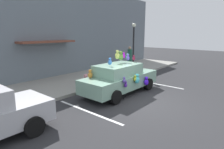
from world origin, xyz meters
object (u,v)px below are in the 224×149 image
at_px(plush_covered_car, 120,78).
at_px(teddy_bear_on_sidewalk, 86,80).
at_px(street_lamp_post, 134,43).
at_px(pedestrian_near_shopfront, 130,58).

distance_m(plush_covered_car, teddy_bear_on_sidewalk, 2.29).
height_order(plush_covered_car, street_lamp_post, street_lamp_post).
bearing_deg(pedestrian_near_shopfront, teddy_bear_on_sidewalk, -170.15).
distance_m(teddy_bear_on_sidewalk, street_lamp_post, 4.92).
distance_m(street_lamp_post, pedestrian_near_shopfront, 2.26).
height_order(teddy_bear_on_sidewalk, street_lamp_post, street_lamp_post).
distance_m(plush_covered_car, street_lamp_post, 4.83).
bearing_deg(pedestrian_near_shopfront, street_lamp_post, -136.46).
xyz_separation_m(teddy_bear_on_sidewalk, street_lamp_post, (4.51, -0.22, 1.95)).
xyz_separation_m(street_lamp_post, pedestrian_near_shopfront, (1.30, 1.23, -1.38)).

